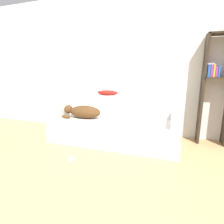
% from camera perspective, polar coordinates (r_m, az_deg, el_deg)
% --- Properties ---
extents(wall_back, '(7.84, 0.06, 2.70)m').
position_cam_1_polar(wall_back, '(3.58, 3.33, 15.07)').
color(wall_back, silver).
rests_on(wall_back, ground_plane).
extents(couch, '(2.21, 0.92, 0.40)m').
position_cam_1_polar(couch, '(3.13, 0.56, -5.94)').
color(couch, silver).
rests_on(couch, ground_plane).
extents(couch_backrest, '(2.17, 0.15, 0.38)m').
position_cam_1_polar(couch_backrest, '(3.40, 2.59, 2.31)').
color(couch_backrest, silver).
rests_on(couch_backrest, couch).
extents(couch_arm_left, '(0.15, 0.73, 0.15)m').
position_cam_1_polar(couch_arm_left, '(3.50, -15.69, 0.21)').
color(couch_arm_left, silver).
rests_on(couch_arm_left, couch).
extents(couch_arm_right, '(0.15, 0.73, 0.15)m').
position_cam_1_polar(couch_arm_right, '(2.92, 20.15, -2.50)').
color(couch_arm_right, silver).
rests_on(couch_arm_right, couch).
extents(dog, '(0.71, 0.31, 0.24)m').
position_cam_1_polar(dog, '(3.18, -9.47, 0.09)').
color(dog, '#513319').
rests_on(dog, couch).
extents(laptop, '(0.31, 0.28, 0.02)m').
position_cam_1_polar(laptop, '(3.03, -0.25, -2.44)').
color(laptop, silver).
rests_on(laptop, couch).
extents(throw_pillow, '(0.42, 0.18, 0.09)m').
position_cam_1_polar(throw_pillow, '(3.43, -1.47, 6.35)').
color(throw_pillow, red).
rests_on(throw_pillow, couch_backrest).
extents(bookshelf, '(0.44, 0.26, 1.80)m').
position_cam_1_polar(bookshelf, '(3.34, 30.79, 7.66)').
color(bookshelf, '#2D2319').
rests_on(bookshelf, ground_plane).
extents(power_adapter, '(0.06, 0.06, 0.03)m').
position_cam_1_polar(power_adapter, '(2.59, -13.11, -14.69)').
color(power_adapter, silver).
rests_on(power_adapter, ground_plane).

